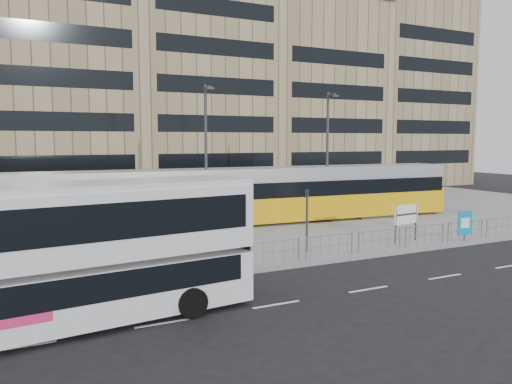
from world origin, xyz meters
name	(u,v)px	position (x,y,z in m)	size (l,w,h in m)	color
ground	(348,261)	(0.00, 0.00, 0.00)	(120.00, 120.00, 0.00)	black
plaza	(242,222)	(0.00, 12.00, 0.07)	(64.00, 24.00, 0.15)	gray
kerb	(347,259)	(0.00, 0.05, 0.07)	(64.00, 0.25, 0.17)	gray
building_row	(168,72)	(1.55, 34.27, 12.91)	(70.40, 18.40, 31.20)	maroon
pedestrian_barrier	(375,235)	(2.00, 0.50, 0.98)	(32.07, 0.07, 1.10)	#919499
road_markings	(427,280)	(1.00, -4.00, 0.01)	(62.00, 0.12, 0.01)	white
double_decker_bus	(78,250)	(-12.33, -3.04, 2.37)	(11.16, 3.68, 4.38)	silver
tram	(242,196)	(-0.55, 10.76, 2.00)	(31.45, 4.80, 3.69)	#D5A00B
station_sign	(406,216)	(5.08, 1.66, 1.57)	(1.78, 0.28, 2.05)	#2D2D30
ad_panel	(465,223)	(8.12, 0.40, 1.13)	(0.89, 0.19, 1.67)	#2D2D30
pedestrian	(168,222)	(-6.21, 8.45, 1.06)	(0.66, 0.44, 1.82)	black
traffic_light_west	(307,212)	(-1.01, 2.02, 2.12)	(0.23, 0.25, 3.10)	#2D2D30
lamp_post_west	(206,151)	(-3.08, 10.56, 4.98)	(0.45, 1.04, 8.91)	#2D2D30
lamp_post_east	(328,151)	(5.63, 10.02, 4.90)	(0.45, 1.04, 8.76)	#2D2D30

